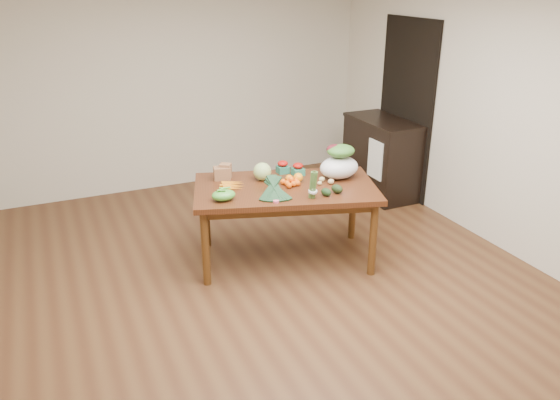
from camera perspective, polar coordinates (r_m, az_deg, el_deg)
name	(u,v)px	position (r m, az deg, el deg)	size (l,w,h in m)	color
floor	(267,298)	(4.69, -1.40, -10.23)	(6.00, 6.00, 0.00)	#54351D
room_walls	(265,145)	(4.12, -1.57, 5.77)	(5.02, 6.02, 2.70)	beige
dining_table	(285,223)	(5.12, 0.55, -2.46)	(1.65, 0.91, 0.75)	#4A2311
doorway_dark	(406,109)	(6.76, 12.98, 9.22)	(0.02, 1.00, 2.10)	black
cabinet	(381,157)	(6.81, 10.50, 4.44)	(0.52, 1.02, 0.94)	black
dish_towel	(375,160)	(6.44, 9.91, 4.18)	(0.02, 0.28, 0.45)	white
paper_bag	(222,172)	(5.15, -6.09, 2.93)	(0.20, 0.17, 0.14)	#946442
cabbage	(262,172)	(5.10, -1.86, 2.99)	(0.17, 0.17, 0.17)	#BBDD7F
strawberry_basket_a	(283,168)	(5.30, 0.29, 3.36)	(0.11, 0.11, 0.10)	red
strawberry_basket_b	(298,170)	(5.25, 1.90, 3.12)	(0.11, 0.11, 0.10)	#B0190B
orange_a	(274,180)	(5.02, -0.65, 2.13)	(0.08, 0.08, 0.08)	#FFA20F
orange_b	(289,178)	(5.06, 0.97, 2.26)	(0.07, 0.07, 0.07)	orange
orange_c	(298,178)	(5.07, 1.92, 2.36)	(0.09, 0.09, 0.09)	orange
mandarin_cluster	(291,181)	(4.99, 1.19, 2.02)	(0.18, 0.18, 0.09)	#E9510E
carrots	(233,185)	(4.98, -4.98, 1.55)	(0.22, 0.22, 0.03)	orange
snap_pea_bag	(224,195)	(4.67, -5.92, 0.51)	(0.21, 0.16, 0.09)	#5BB33C
kale_bunch	(275,189)	(4.68, -0.55, 1.11)	(0.32, 0.40, 0.16)	black
asparagus_bundle	(313,185)	(4.67, 3.47, 1.60)	(0.08, 0.08, 0.25)	#5B833C
potato_a	(313,181)	(5.06, 3.49, 1.99)	(0.05, 0.04, 0.04)	tan
potato_b	(320,183)	(5.01, 4.18, 1.77)	(0.05, 0.04, 0.04)	tan
potato_c	(322,179)	(5.09, 4.40, 2.17)	(0.06, 0.05, 0.05)	tan
potato_d	(313,178)	(5.13, 3.48, 2.32)	(0.05, 0.04, 0.04)	tan
potato_e	(331,182)	(5.04, 5.35, 1.93)	(0.06, 0.05, 0.05)	tan
avocado_a	(326,192)	(4.76, 4.84, 0.84)	(0.07, 0.10, 0.07)	black
avocado_b	(337,189)	(4.83, 5.98, 1.17)	(0.08, 0.12, 0.08)	black
salad_bag	(339,163)	(5.16, 6.21, 3.84)	(0.38, 0.29, 0.29)	silver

